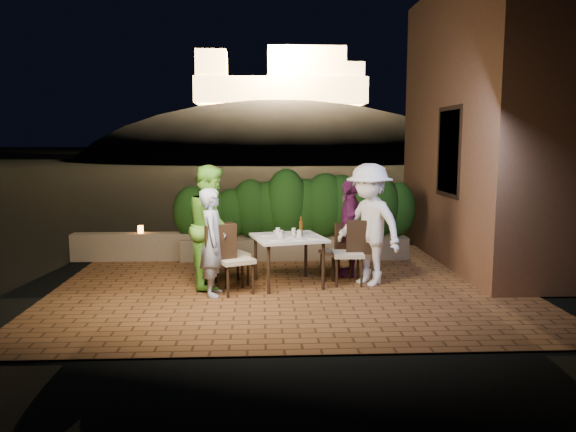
{
  "coord_description": "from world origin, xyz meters",
  "views": [
    {
      "loc": [
        -0.43,
        -8.01,
        2.19
      ],
      "look_at": [
        -0.02,
        0.45,
        1.05
      ],
      "focal_mm": 35.0,
      "sensor_mm": 36.0,
      "label": 1
    }
  ],
  "objects": [
    {
      "name": "fortress",
      "position": [
        2.0,
        60.0,
        10.5
      ],
      "size": [
        26.0,
        8.0,
        8.0
      ],
      "primitive_type": null,
      "color": "#FFCC7A",
      "rests_on": "hill"
    },
    {
      "name": "planter",
      "position": [
        0.2,
        2.3,
        0.2
      ],
      "size": [
        4.2,
        0.55,
        0.4
      ],
      "primitive_type": "cube",
      "color": "#7B694E",
      "rests_on": "ground"
    },
    {
      "name": "plate_front",
      "position": [
        0.14,
        0.09,
        0.76
      ],
      "size": [
        0.2,
        0.2,
        0.01
      ],
      "primitive_type": "cylinder",
      "color": "white",
      "rests_on": "dining_table"
    },
    {
      "name": "bowl",
      "position": [
        -0.16,
        0.66,
        0.77
      ],
      "size": [
        0.18,
        0.18,
        0.04
      ],
      "primitive_type": "imported",
      "rotation": [
        0.0,
        0.0,
        0.12
      ],
      "color": "white",
      "rests_on": "dining_table"
    },
    {
      "name": "plate_sw",
      "position": [
        -0.34,
        0.49,
        0.76
      ],
      "size": [
        0.24,
        0.24,
        0.01
      ],
      "primitive_type": "cylinder",
      "color": "white",
      "rests_on": "dining_table"
    },
    {
      "name": "parapet",
      "position": [
        -2.8,
        2.3,
        0.25
      ],
      "size": [
        2.2,
        0.3,
        0.5
      ],
      "primitive_type": "cube",
      "color": "#7B694E",
      "rests_on": "ground"
    },
    {
      "name": "ground",
      "position": [
        0.0,
        0.0,
        -0.02
      ],
      "size": [
        400.0,
        400.0,
        0.0
      ],
      "primitive_type": "plane",
      "color": "black",
      "rests_on": "ground"
    },
    {
      "name": "dining_table",
      "position": [
        -0.02,
        0.35,
        0.38
      ],
      "size": [
        1.21,
        1.21,
        0.75
      ],
      "primitive_type": null,
      "rotation": [
        0.0,
        0.0,
        0.23
      ],
      "color": "white",
      "rests_on": "ground"
    },
    {
      "name": "glass_se",
      "position": [
        0.07,
        0.52,
        0.8
      ],
      "size": [
        0.06,
        0.06,
        0.11
      ],
      "primitive_type": "cylinder",
      "color": "silver",
      "rests_on": "dining_table"
    },
    {
      "name": "chair_right_front",
      "position": [
        0.89,
        0.35,
        0.49
      ],
      "size": [
        0.47,
        0.47,
        0.99
      ],
      "primitive_type": null,
      "rotation": [
        0.0,
        0.0,
        3.12
      ],
      "color": "black",
      "rests_on": "ground"
    },
    {
      "name": "beer_bottle",
      "position": [
        0.18,
        0.44,
        0.9
      ],
      "size": [
        0.06,
        0.06,
        0.29
      ],
      "primitive_type": null,
      "color": "#4F310D",
      "rests_on": "dining_table"
    },
    {
      "name": "window_pane",
      "position": [
        2.82,
        1.5,
        2.0
      ],
      "size": [
        0.08,
        1.0,
        1.4
      ],
      "primitive_type": "cube",
      "color": "black",
      "rests_on": "building_wall"
    },
    {
      "name": "building_wall",
      "position": [
        3.6,
        2.0,
        2.5
      ],
      "size": [
        1.6,
        5.0,
        5.0
      ],
      "primitive_type": "cube",
      "color": "brown",
      "rests_on": "ground"
    },
    {
      "name": "glass_nw",
      "position": [
        -0.14,
        0.2,
        0.8
      ],
      "size": [
        0.06,
        0.06,
        0.1
      ],
      "primitive_type": "cylinder",
      "color": "silver",
      "rests_on": "dining_table"
    },
    {
      "name": "chair_left_back",
      "position": [
        -0.88,
        0.44,
        0.48
      ],
      "size": [
        0.6,
        0.6,
        0.97
      ],
      "primitive_type": null,
      "rotation": [
        0.0,
        0.0,
        0.48
      ],
      "color": "black",
      "rests_on": "ground"
    },
    {
      "name": "diner_green",
      "position": [
        -1.17,
        0.34,
        0.92
      ],
      "size": [
        0.74,
        0.92,
        1.84
      ],
      "primitive_type": "imported",
      "rotation": [
        0.0,
        0.0,
        1.62
      ],
      "color": "#77D141",
      "rests_on": "ground"
    },
    {
      "name": "plate_nw",
      "position": [
        -0.2,
        0.08,
        0.76
      ],
      "size": [
        0.21,
        0.21,
        0.01
      ],
      "primitive_type": "cylinder",
      "color": "white",
      "rests_on": "dining_table"
    },
    {
      "name": "window_frame",
      "position": [
        2.81,
        1.5,
        2.0
      ],
      "size": [
        0.06,
        1.15,
        1.55
      ],
      "primitive_type": "cube",
      "color": "black",
      "rests_on": "building_wall"
    },
    {
      "name": "glass_sw",
      "position": [
        -0.17,
        0.51,
        0.81
      ],
      "size": [
        0.07,
        0.07,
        0.11
      ],
      "primitive_type": "cylinder",
      "color": "silver",
      "rests_on": "dining_table"
    },
    {
      "name": "plate_se",
      "position": [
        0.19,
        0.63,
        0.76
      ],
      "size": [
        0.21,
        0.21,
        0.01
      ],
      "primitive_type": "cylinder",
      "color": "white",
      "rests_on": "dining_table"
    },
    {
      "name": "hedge",
      "position": [
        0.2,
        2.3,
        0.95
      ],
      "size": [
        4.0,
        0.7,
        1.1
      ],
      "primitive_type": null,
      "color": "#15390F",
      "rests_on": "planter"
    },
    {
      "name": "terrace_floor",
      "position": [
        0.0,
        0.5,
        -0.07
      ],
      "size": [
        7.0,
        6.0,
        0.15
      ],
      "primitive_type": "cube",
      "color": "brown",
      "rests_on": "ground"
    },
    {
      "name": "plate_centre",
      "position": [
        -0.01,
        0.37,
        0.76
      ],
      "size": [
        0.21,
        0.21,
        0.01
      ],
      "primitive_type": "cylinder",
      "color": "white",
      "rests_on": "dining_table"
    },
    {
      "name": "chair_right_back",
      "position": [
        0.77,
        0.76,
        0.44
      ],
      "size": [
        0.55,
        0.55,
        0.89
      ],
      "primitive_type": null,
      "rotation": [
        0.0,
        0.0,
        3.58
      ],
      "color": "black",
      "rests_on": "ground"
    },
    {
      "name": "diner_white",
      "position": [
        1.21,
        0.33,
        0.93
      ],
      "size": [
        1.27,
        1.37,
        1.85
      ],
      "primitive_type": "imported",
      "rotation": [
        0.0,
        0.0,
        -0.92
      ],
      "color": "white",
      "rests_on": "ground"
    },
    {
      "name": "hill",
      "position": [
        2.0,
        60.0,
        -4.0
      ],
      "size": [
        52.0,
        40.0,
        22.0
      ],
      "primitive_type": "ellipsoid",
      "color": "black",
      "rests_on": "ground"
    },
    {
      "name": "glass_ne",
      "position": [
        0.14,
        0.26,
        0.81
      ],
      "size": [
        0.07,
        0.07,
        0.12
      ],
      "primitive_type": "cylinder",
      "color": "silver",
      "rests_on": "dining_table"
    },
    {
      "name": "chair_left_front",
      "position": [
        -0.81,
        -0.07,
        0.51
      ],
      "size": [
        0.62,
        0.62,
        1.01
      ],
      "primitive_type": null,
      "rotation": [
        0.0,
        0.0,
        0.43
      ],
      "color": "black",
      "rests_on": "ground"
    },
    {
      "name": "diner_blue",
      "position": [
        -1.11,
        -0.16,
        0.77
      ],
      "size": [
        0.37,
        0.56,
        1.53
      ],
      "primitive_type": "imported",
      "rotation": [
        0.0,
        0.0,
        1.57
      ],
      "color": "#9EADCB",
      "rests_on": "ground"
    },
    {
      "name": "parapet_lamp",
      "position": [
        -2.65,
        2.3,
        0.57
      ],
      "size": [
        0.1,
        0.1,
        0.14
      ],
      "primitive_type": "cylinder",
      "color": "orange",
      "rests_on": "parapet"
    },
    {
      "name": "diner_purple",
      "position": [
        1.01,
        0.92,
        0.79
      ],
      "size": [
        0.53,
        0.98,
        1.58
      ],
      "primitive_type": "imported",
      "rotation": [
        0.0,
        0.0,
        -1.73
      ],
      "color": "#6A235F",
      "rests_on": "ground"
    },
    {
      "name": "plate_ne",
      "position": [
        0.33,
        0.19,
        0.76
      ],
      "size": [
        0.23,
        0.23,
        0.01
      ],
      "primitive_type": "cylinder",
      "color": "white",
      "rests_on": "dining_table"
    }
  ]
}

